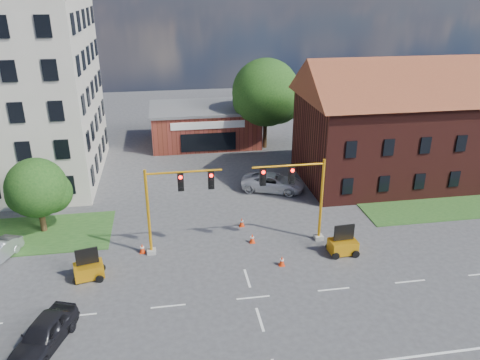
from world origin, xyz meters
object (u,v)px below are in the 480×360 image
Objects in this scene: trailer_west at (89,269)px; trailer_east at (343,245)px; signal_mast_west at (172,200)px; signal_mast_east at (299,192)px; pickup_white at (273,182)px; sedan_dark at (44,334)px.

trailer_east is at bearing -12.11° from trailer_west.
signal_mast_east is at bearing 0.00° from signal_mast_west.
pickup_white is at bearing 87.95° from signal_mast_east.
signal_mast_west is 8.71m from signal_mast_east.
signal_mast_west reaches higher than pickup_white.
signal_mast_east is 17.91m from sedan_dark.
signal_mast_east is (8.71, 0.00, 0.00)m from signal_mast_west.
trailer_east is (11.36, -2.14, -3.26)m from signal_mast_west.
signal_mast_east reaches higher than sedan_dark.
pickup_white is at bearing 25.49° from trailer_west.
trailer_west is (-5.48, -2.31, -3.29)m from signal_mast_west.
signal_mast_west is 1.37× the size of sedan_dark.
signal_mast_west is at bearing 156.14° from pickup_white.
signal_mast_east is 9.64m from pickup_white.
signal_mast_west is 1.11× the size of pickup_white.
trailer_west is at bearing 149.10° from pickup_white.
signal_mast_west reaches higher than sedan_dark.
pickup_white is at bearing 45.22° from signal_mast_west.
signal_mast_east is at bearing -161.13° from pickup_white.
signal_mast_east reaches higher than pickup_white.
signal_mast_east is at bearing 137.88° from trailer_east.
signal_mast_west is 13.21m from pickup_white.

